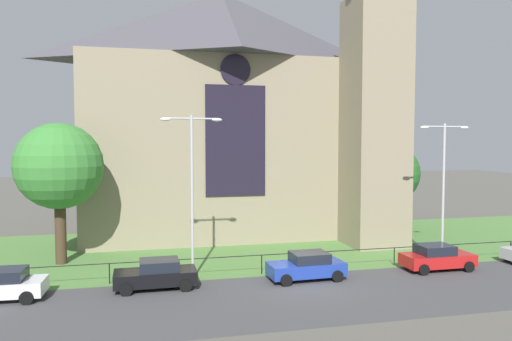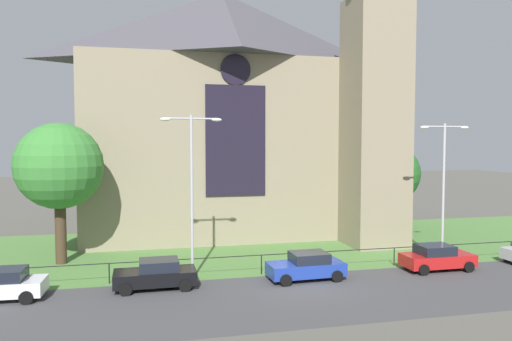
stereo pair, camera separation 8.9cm
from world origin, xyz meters
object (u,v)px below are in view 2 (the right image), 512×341
(parked_car_blue, at_px, (307,266))
(tree_left_near, at_px, (59,167))
(parked_car_white, at_px, (0,285))
(tree_right_far, at_px, (390,174))
(streetlamp_far, at_px, (444,175))
(parked_car_red, at_px, (437,258))
(streetlamp_near, at_px, (192,177))
(parked_car_black, at_px, (156,274))
(church_building, at_px, (233,110))

(parked_car_blue, bearing_deg, tree_left_near, -28.73)
(parked_car_white, bearing_deg, parked_car_blue, -177.37)
(tree_right_far, distance_m, streetlamp_far, 11.77)
(tree_right_far, height_order, tree_left_near, tree_left_near)
(tree_right_far, height_order, parked_car_white, tree_right_far)
(parked_car_red, bearing_deg, parked_car_blue, -178.93)
(parked_car_blue, bearing_deg, parked_car_red, 178.86)
(tree_left_near, distance_m, streetlamp_near, 9.32)
(streetlamp_far, bearing_deg, tree_left_near, 167.16)
(streetlamp_far, xyz_separation_m, parked_car_white, (-25.04, -1.55, -4.78))
(tree_right_far, relative_size, streetlamp_far, 0.85)
(streetlamp_near, distance_m, parked_car_white, 10.74)
(parked_car_white, distance_m, parked_car_blue, 15.54)
(tree_right_far, xyz_separation_m, streetlamp_near, (-18.23, -11.46, 0.84))
(tree_right_far, height_order, parked_car_blue, tree_right_far)
(tree_right_far, xyz_separation_m, parked_car_red, (-3.89, -12.87, -4.11))
(streetlamp_far, distance_m, parked_car_black, 18.35)
(parked_car_black, height_order, parked_car_red, same)
(streetlamp_near, xyz_separation_m, parked_car_red, (14.34, -1.42, -4.96))
(streetlamp_near, relative_size, parked_car_white, 2.12)
(church_building, bearing_deg, parked_car_black, -114.67)
(church_building, distance_m, parked_car_red, 20.04)
(parked_car_white, bearing_deg, parked_car_black, -175.76)
(parked_car_white, xyz_separation_m, parked_car_red, (23.74, 0.14, 0.00))
(tree_left_near, height_order, parked_car_black, tree_left_near)
(parked_car_white, xyz_separation_m, parked_car_blue, (15.54, -0.02, 0.00))
(tree_left_near, relative_size, streetlamp_near, 0.97)
(tree_left_near, xyz_separation_m, parked_car_blue, (13.79, -6.88, -5.33))
(church_building, relative_size, parked_car_black, 6.17)
(tree_left_near, bearing_deg, parked_car_black, -49.78)
(parked_car_blue, relative_size, parked_car_red, 1.02)
(tree_left_near, relative_size, parked_car_blue, 2.06)
(streetlamp_near, bearing_deg, parked_car_red, -5.64)
(streetlamp_near, bearing_deg, parked_car_blue, -14.35)
(church_building, xyz_separation_m, parked_car_blue, (1.39, -14.95, -9.53))
(streetlamp_far, distance_m, parked_car_red, 5.15)
(streetlamp_far, height_order, parked_car_red, streetlamp_far)
(parked_car_white, distance_m, parked_car_red, 23.74)
(streetlamp_far, relative_size, parked_car_blue, 2.05)
(parked_car_red, bearing_deg, tree_left_near, 162.99)
(church_building, height_order, tree_right_far, church_building)
(church_building, relative_size, tree_right_far, 3.50)
(parked_car_black, bearing_deg, parked_car_white, 1.02)
(tree_left_near, xyz_separation_m, streetlamp_far, (23.30, -5.31, -0.56))
(parked_car_blue, bearing_deg, streetlamp_near, -16.56)
(tree_right_far, xyz_separation_m, tree_left_near, (-25.88, -6.15, 1.22))
(church_building, height_order, parked_car_red, church_building)
(church_building, xyz_separation_m, parked_car_red, (9.60, -14.79, -9.53))
(parked_car_black, bearing_deg, streetlamp_near, -146.67)
(tree_right_far, bearing_deg, tree_left_near, -166.64)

